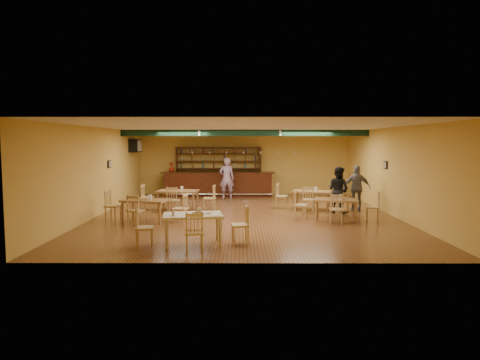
{
  "coord_description": "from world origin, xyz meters",
  "views": [
    {
      "loc": [
        -0.12,
        -14.69,
        2.49
      ],
      "look_at": [
        -0.18,
        0.6,
        1.15
      ],
      "focal_mm": 32.16,
      "sensor_mm": 36.0,
      "label": 1
    }
  ],
  "objects_px": {
    "dining_table_b": "(312,200)",
    "patron_right_a": "(338,190)",
    "dining_table_a": "(178,200)",
    "patron_bar": "(227,178)",
    "near_table": "(193,229)",
    "dining_table_c": "(146,211)",
    "bar_counter": "(218,184)",
    "dining_table_d": "(336,210)"
  },
  "relations": [
    {
      "from": "dining_table_b",
      "to": "patron_right_a",
      "type": "distance_m",
      "value": 1.23
    },
    {
      "from": "dining_table_a",
      "to": "dining_table_c",
      "type": "xyz_separation_m",
      "value": [
        -0.67,
        -2.34,
        -0.01
      ]
    },
    {
      "from": "patron_bar",
      "to": "dining_table_c",
      "type": "bearing_deg",
      "value": 62.18
    },
    {
      "from": "bar_counter",
      "to": "patron_right_a",
      "type": "height_order",
      "value": "patron_right_a"
    },
    {
      "from": "dining_table_b",
      "to": "dining_table_c",
      "type": "bearing_deg",
      "value": -137.75
    },
    {
      "from": "dining_table_a",
      "to": "patron_bar",
      "type": "height_order",
      "value": "patron_bar"
    },
    {
      "from": "bar_counter",
      "to": "near_table",
      "type": "height_order",
      "value": "bar_counter"
    },
    {
      "from": "dining_table_d",
      "to": "bar_counter",
      "type": "bearing_deg",
      "value": 135.57
    },
    {
      "from": "dining_table_a",
      "to": "bar_counter",
      "type": "bearing_deg",
      "value": 79.38
    },
    {
      "from": "dining_table_c",
      "to": "dining_table_d",
      "type": "xyz_separation_m",
      "value": [
        6.04,
        0.29,
        -0.01
      ]
    },
    {
      "from": "near_table",
      "to": "patron_bar",
      "type": "height_order",
      "value": "patron_bar"
    },
    {
      "from": "dining_table_d",
      "to": "patron_bar",
      "type": "xyz_separation_m",
      "value": [
        -3.69,
        5.37,
        0.57
      ]
    },
    {
      "from": "dining_table_c",
      "to": "near_table",
      "type": "xyz_separation_m",
      "value": [
        1.83,
        -3.07,
        0.03
      ]
    },
    {
      "from": "dining_table_c",
      "to": "patron_bar",
      "type": "height_order",
      "value": "patron_bar"
    },
    {
      "from": "bar_counter",
      "to": "dining_table_d",
      "type": "height_order",
      "value": "bar_counter"
    },
    {
      "from": "bar_counter",
      "to": "dining_table_a",
      "type": "relative_size",
      "value": 3.59
    },
    {
      "from": "dining_table_a",
      "to": "dining_table_d",
      "type": "xyz_separation_m",
      "value": [
        5.38,
        -2.06,
        -0.02
      ]
    },
    {
      "from": "patron_bar",
      "to": "patron_right_a",
      "type": "relative_size",
      "value": 1.11
    },
    {
      "from": "dining_table_a",
      "to": "dining_table_b",
      "type": "relative_size",
      "value": 1.05
    },
    {
      "from": "dining_table_a",
      "to": "near_table",
      "type": "relative_size",
      "value": 1.03
    },
    {
      "from": "dining_table_a",
      "to": "near_table",
      "type": "distance_m",
      "value": 5.54
    },
    {
      "from": "dining_table_b",
      "to": "near_table",
      "type": "height_order",
      "value": "near_table"
    },
    {
      "from": "patron_right_a",
      "to": "patron_bar",
      "type": "bearing_deg",
      "value": 1.43
    },
    {
      "from": "dining_table_b",
      "to": "dining_table_d",
      "type": "bearing_deg",
      "value": -60.64
    },
    {
      "from": "near_table",
      "to": "patron_bar",
      "type": "xyz_separation_m",
      "value": [
        0.52,
        8.73,
        0.53
      ]
    },
    {
      "from": "dining_table_a",
      "to": "dining_table_b",
      "type": "height_order",
      "value": "dining_table_a"
    },
    {
      "from": "dining_table_b",
      "to": "near_table",
      "type": "xyz_separation_m",
      "value": [
        -3.79,
        -5.55,
        0.03
      ]
    },
    {
      "from": "bar_counter",
      "to": "patron_bar",
      "type": "relative_size",
      "value": 2.89
    },
    {
      "from": "near_table",
      "to": "dining_table_c",
      "type": "bearing_deg",
      "value": 112.26
    },
    {
      "from": "patron_bar",
      "to": "bar_counter",
      "type": "bearing_deg",
      "value": -67.65
    },
    {
      "from": "dining_table_b",
      "to": "dining_table_c",
      "type": "distance_m",
      "value": 6.14
    },
    {
      "from": "bar_counter",
      "to": "dining_table_b",
      "type": "xyz_separation_m",
      "value": [
        3.7,
        -4.0,
        -0.22
      ]
    },
    {
      "from": "dining_table_b",
      "to": "dining_table_c",
      "type": "xyz_separation_m",
      "value": [
        -5.62,
        -2.48,
        0.0
      ]
    },
    {
      "from": "patron_right_a",
      "to": "dining_table_a",
      "type": "bearing_deg",
      "value": 39.2
    },
    {
      "from": "dining_table_c",
      "to": "dining_table_d",
      "type": "bearing_deg",
      "value": 16.34
    },
    {
      "from": "dining_table_b",
      "to": "patron_right_a",
      "type": "height_order",
      "value": "patron_right_a"
    },
    {
      "from": "dining_table_c",
      "to": "patron_right_a",
      "type": "bearing_deg",
      "value": 28.28
    },
    {
      "from": "near_table",
      "to": "dining_table_b",
      "type": "bearing_deg",
      "value": 47.08
    },
    {
      "from": "dining_table_b",
      "to": "patron_bar",
      "type": "bearing_deg",
      "value": 154.24
    },
    {
      "from": "patron_bar",
      "to": "dining_table_b",
      "type": "bearing_deg",
      "value": 130.54
    },
    {
      "from": "patron_bar",
      "to": "near_table",
      "type": "bearing_deg",
      "value": 81.34
    },
    {
      "from": "dining_table_b",
      "to": "dining_table_d",
      "type": "height_order",
      "value": "dining_table_b"
    }
  ]
}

